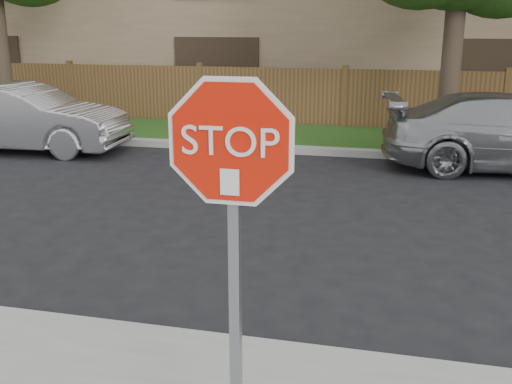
# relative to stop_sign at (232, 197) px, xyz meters

# --- Properties ---
(ground) EXTENTS (90.00, 90.00, 0.00)m
(ground) POSITION_rel_stop_sign_xyz_m (-0.55, 1.48, -1.83)
(ground) COLOR black
(ground) RESTS_ON ground
(far_curb) EXTENTS (70.00, 0.30, 0.15)m
(far_curb) POSITION_rel_stop_sign_xyz_m (-0.55, 9.63, -1.75)
(far_curb) COLOR gray
(far_curb) RESTS_ON ground
(grass_strip) EXTENTS (70.00, 3.00, 0.12)m
(grass_strip) POSITION_rel_stop_sign_xyz_m (-0.55, 11.28, -1.77)
(grass_strip) COLOR #1E4714
(grass_strip) RESTS_ON ground
(fence) EXTENTS (70.00, 0.12, 1.60)m
(fence) POSITION_rel_stop_sign_xyz_m (-0.55, 12.88, -1.03)
(fence) COLOR #50351C
(fence) RESTS_ON ground
(stop_sign) EXTENTS (1.01, 0.13, 2.55)m
(stop_sign) POSITION_rel_stop_sign_xyz_m (0.00, 0.00, 0.00)
(stop_sign) COLOR gray
(stop_sign) RESTS_ON sidewalk_near
(sedan_left) EXTENTS (4.61, 1.86, 1.49)m
(sedan_left) POSITION_rel_stop_sign_xyz_m (-7.15, 8.43, -1.09)
(sedan_left) COLOR #B0B0B5
(sedan_left) RESTS_ON ground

